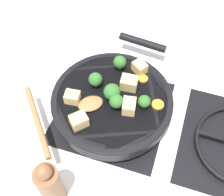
{
  "coord_description": "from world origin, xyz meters",
  "views": [
    {
      "loc": [
        0.45,
        0.15,
        0.78
      ],
      "look_at": [
        0.0,
        0.0,
        0.08
      ],
      "focal_mm": 50.0,
      "sensor_mm": 36.0,
      "label": 1
    }
  ],
  "objects": [
    {
      "name": "ground_plane",
      "position": [
        0.0,
        0.0,
        0.0
      ],
      "size": [
        2.4,
        2.4,
        0.0
      ],
      "primitive_type": "plane",
      "color": "white"
    },
    {
      "name": "front_burner_grate",
      "position": [
        0.0,
        0.0,
        0.01
      ],
      "size": [
        0.31,
        0.31,
        0.03
      ],
      "color": "black",
      "rests_on": "ground_plane"
    },
    {
      "name": "skillet_pan",
      "position": [
        -0.0,
        0.0,
        0.05
      ],
      "size": [
        0.43,
        0.34,
        0.05
      ],
      "color": "black",
      "rests_on": "front_burner_grate"
    },
    {
      "name": "wooden_spoon",
      "position": [
        0.09,
        -0.11,
        0.08
      ],
      "size": [
        0.22,
        0.23,
        0.02
      ],
      "color": "olive",
      "rests_on": "skillet_pan"
    },
    {
      "name": "tofu_cube_center_large",
      "position": [
        -0.12,
        0.05,
        0.09
      ],
      "size": [
        0.05,
        0.05,
        0.03
      ],
      "primitive_type": "cube",
      "rotation": [
        0.0,
        0.0,
        4.1
      ],
      "color": "#DBB770",
      "rests_on": "skillet_pan"
    },
    {
      "name": "tofu_cube_near_handle",
      "position": [
        0.02,
        0.05,
        0.09
      ],
      "size": [
        0.05,
        0.04,
        0.03
      ],
      "primitive_type": "cube",
      "rotation": [
        0.0,
        0.0,
        3.31
      ],
      "color": "#DBB770",
      "rests_on": "skillet_pan"
    },
    {
      "name": "tofu_cube_east_chunk",
      "position": [
        -0.05,
        0.03,
        0.09
      ],
      "size": [
        0.04,
        0.05,
        0.04
      ],
      "primitive_type": "cube",
      "rotation": [
        0.0,
        0.0,
        4.78
      ],
      "color": "#DBB770",
      "rests_on": "skillet_pan"
    },
    {
      "name": "tofu_cube_west_chunk",
      "position": [
        0.1,
        -0.05,
        0.09
      ],
      "size": [
        0.05,
        0.05,
        0.03
      ],
      "primitive_type": "cube",
      "rotation": [
        0.0,
        0.0,
        2.36
      ],
      "color": "#DBB770",
      "rests_on": "skillet_pan"
    },
    {
      "name": "tofu_cube_back_piece",
      "position": [
        0.04,
        -0.1,
        0.09
      ],
      "size": [
        0.04,
        0.04,
        0.03
      ],
      "primitive_type": "cube",
      "rotation": [
        0.0,
        0.0,
        1.67
      ],
      "color": "#DBB770",
      "rests_on": "skillet_pan"
    },
    {
      "name": "broccoli_floret_near_spoon",
      "position": [
        -0.11,
        -0.01,
        0.1
      ],
      "size": [
        0.04,
        0.04,
        0.04
      ],
      "color": "#709956",
      "rests_on": "skillet_pan"
    },
    {
      "name": "broccoli_floret_center_top",
      "position": [
        -0.03,
        -0.06,
        0.1
      ],
      "size": [
        0.04,
        0.04,
        0.05
      ],
      "color": "#709956",
      "rests_on": "skillet_pan"
    },
    {
      "name": "broccoli_floret_east_rim",
      "position": [
        -0.0,
        -0.0,
        0.1
      ],
      "size": [
        0.05,
        0.05,
        0.05
      ],
      "color": "#709956",
      "rests_on": "skillet_pan"
    },
    {
      "name": "broccoli_floret_west_rim",
      "position": [
        -0.0,
        0.09,
        0.1
      ],
      "size": [
        0.03,
        0.03,
        0.04
      ],
      "color": "#709956",
      "rests_on": "skillet_pan"
    },
    {
      "name": "broccoli_floret_north_edge",
      "position": [
        0.02,
        0.02,
        0.1
      ],
      "size": [
        0.04,
        0.04,
        0.05
      ],
      "color": "#709956",
      "rests_on": "skillet_pan"
    },
    {
      "name": "carrot_slice_orange_thin",
      "position": [
        -0.02,
        0.12,
        0.08
      ],
      "size": [
        0.03,
        0.03,
        0.01
      ],
      "primitive_type": "cylinder",
      "color": "orange",
      "rests_on": "skillet_pan"
    },
    {
      "name": "carrot_slice_near_center",
      "position": [
        -0.09,
        0.06,
        0.08
      ],
      "size": [
        0.03,
        0.03,
        0.01
      ],
      "primitive_type": "cylinder",
      "color": "orange",
      "rests_on": "skillet_pan"
    },
    {
      "name": "pepper_mill",
      "position": [
        0.27,
        -0.06,
        0.08
      ],
      "size": [
        0.06,
        0.06,
        0.18
      ],
      "color": "brown",
      "rests_on": "ground_plane"
    }
  ]
}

